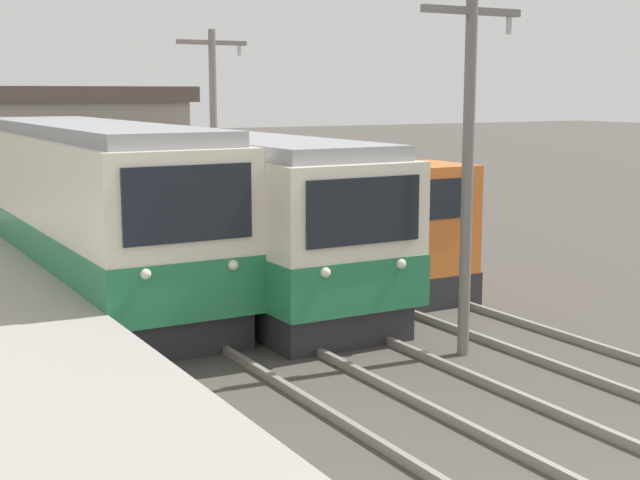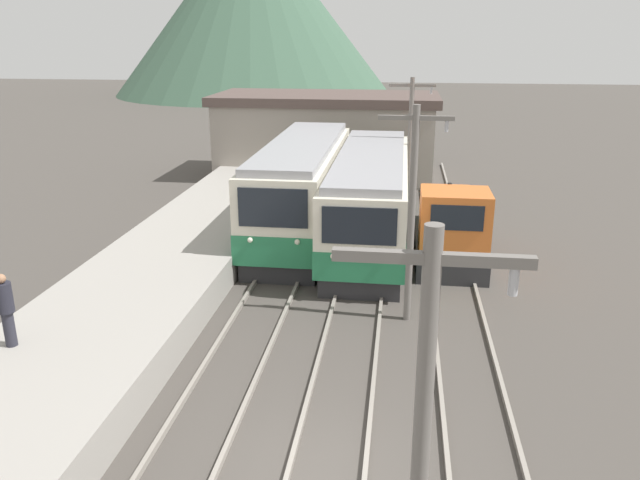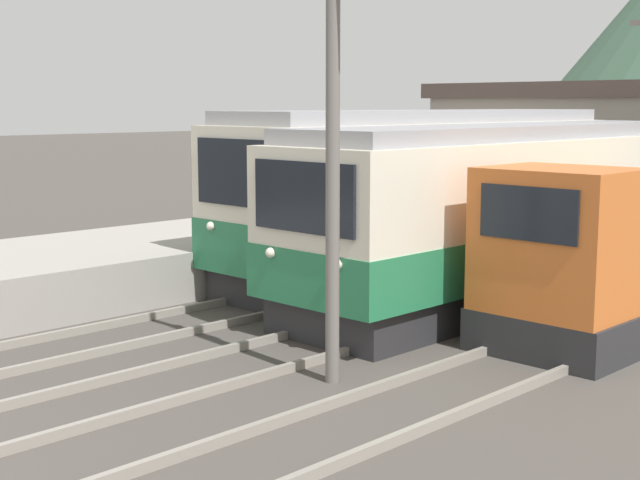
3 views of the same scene
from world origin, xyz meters
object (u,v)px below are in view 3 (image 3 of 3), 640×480
at_px(commuter_train_left, 427,199).
at_px(catenary_mast_mid, 333,147).
at_px(commuter_train_center, 513,216).
at_px(shunting_locomotive, 607,266).

distance_m(commuter_train_left, catenary_mast_mid, 8.95).
bearing_deg(commuter_train_center, catenary_mast_mid, -77.83).
bearing_deg(commuter_train_left, commuter_train_center, -13.74).
bearing_deg(shunting_locomotive, commuter_train_left, 157.92).
height_order(commuter_train_center, shunting_locomotive, commuter_train_center).
bearing_deg(catenary_mast_mid, commuter_train_left, 119.29).
relative_size(commuter_train_center, catenary_mast_mid, 2.00).
bearing_deg(commuter_train_center, commuter_train_left, 166.26).
distance_m(commuter_train_left, shunting_locomotive, 6.29).
height_order(commuter_train_center, catenary_mast_mid, catenary_mast_mid).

